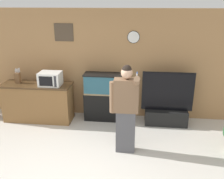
{
  "coord_description": "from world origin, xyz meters",
  "views": [
    {
      "loc": [
        0.99,
        -3.13,
        2.78
      ],
      "look_at": [
        0.46,
        1.62,
        1.05
      ],
      "focal_mm": 40.0,
      "sensor_mm": 36.0,
      "label": 1
    }
  ],
  "objects_px": {
    "microwave": "(50,79)",
    "person_standing": "(126,108)",
    "tv_on_stand": "(166,109)",
    "counter_island": "(38,102)",
    "aquarium_on_stand": "(104,97)",
    "knife_block": "(18,77)"
  },
  "relations": [
    {
      "from": "person_standing",
      "to": "tv_on_stand",
      "type": "bearing_deg",
      "value": 53.81
    },
    {
      "from": "tv_on_stand",
      "to": "knife_block",
      "type": "bearing_deg",
      "value": -179.04
    },
    {
      "from": "aquarium_on_stand",
      "to": "tv_on_stand",
      "type": "relative_size",
      "value": 0.91
    },
    {
      "from": "aquarium_on_stand",
      "to": "tv_on_stand",
      "type": "height_order",
      "value": "tv_on_stand"
    },
    {
      "from": "counter_island",
      "to": "aquarium_on_stand",
      "type": "height_order",
      "value": "aquarium_on_stand"
    },
    {
      "from": "tv_on_stand",
      "to": "person_standing",
      "type": "xyz_separation_m",
      "value": [
        -0.89,
        -1.22,
        0.53
      ]
    },
    {
      "from": "aquarium_on_stand",
      "to": "tv_on_stand",
      "type": "bearing_deg",
      "value": -3.96
    },
    {
      "from": "tv_on_stand",
      "to": "counter_island",
      "type": "bearing_deg",
      "value": -177.89
    },
    {
      "from": "counter_island",
      "to": "aquarium_on_stand",
      "type": "distance_m",
      "value": 1.58
    },
    {
      "from": "counter_island",
      "to": "knife_block",
      "type": "height_order",
      "value": "knife_block"
    },
    {
      "from": "microwave",
      "to": "person_standing",
      "type": "height_order",
      "value": "person_standing"
    },
    {
      "from": "aquarium_on_stand",
      "to": "microwave",
      "type": "bearing_deg",
      "value": -167.66
    },
    {
      "from": "knife_block",
      "to": "aquarium_on_stand",
      "type": "relative_size",
      "value": 0.31
    },
    {
      "from": "counter_island",
      "to": "microwave",
      "type": "bearing_deg",
      "value": -6.83
    },
    {
      "from": "tv_on_stand",
      "to": "person_standing",
      "type": "distance_m",
      "value": 1.6
    },
    {
      "from": "knife_block",
      "to": "counter_island",
      "type": "bearing_deg",
      "value": -6.61
    },
    {
      "from": "aquarium_on_stand",
      "to": "tv_on_stand",
      "type": "xyz_separation_m",
      "value": [
        1.49,
        -0.1,
        -0.21
      ]
    },
    {
      "from": "counter_island",
      "to": "microwave",
      "type": "height_order",
      "value": "microwave"
    },
    {
      "from": "microwave",
      "to": "tv_on_stand",
      "type": "relative_size",
      "value": 0.39
    },
    {
      "from": "microwave",
      "to": "tv_on_stand",
      "type": "xyz_separation_m",
      "value": [
        2.68,
        0.16,
        -0.7
      ]
    },
    {
      "from": "counter_island",
      "to": "tv_on_stand",
      "type": "height_order",
      "value": "tv_on_stand"
    },
    {
      "from": "microwave",
      "to": "person_standing",
      "type": "relative_size",
      "value": 0.29
    }
  ]
}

